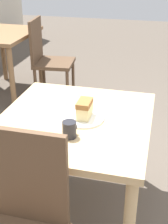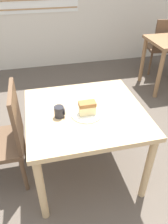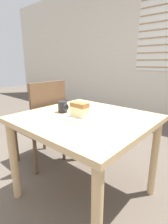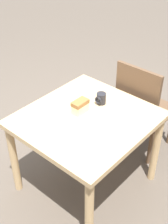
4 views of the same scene
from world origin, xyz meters
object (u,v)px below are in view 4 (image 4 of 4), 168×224
object	(u,v)px
dining_table_near	(86,128)
chair_near_window	(143,107)
coffee_mug	(101,99)
plate	(81,113)
cake_slice	(80,107)

from	to	relation	value
dining_table_near	chair_near_window	distance (m)	0.68
dining_table_near	coffee_mug	world-z (taller)	coffee_mug
plate	coffee_mug	world-z (taller)	coffee_mug
dining_table_near	plate	distance (m)	0.12
chair_near_window	plate	size ratio (longest dim) A/B	3.83
dining_table_near	cake_slice	size ratio (longest dim) A/B	7.39
chair_near_window	plate	distance (m)	0.71
dining_table_near	chair_near_window	size ratio (longest dim) A/B	1.02
chair_near_window	cake_slice	world-z (taller)	chair_near_window
chair_near_window	coffee_mug	xyz separation A→B (m)	(0.46, -0.12, 0.26)
coffee_mug	chair_near_window	bearing A→B (deg)	165.86
dining_table_near	cake_slice	xyz separation A→B (m)	(0.00, -0.06, 0.16)
coffee_mug	plate	bearing A→B (deg)	-6.03
chair_near_window	cake_slice	bearing A→B (deg)	77.96
dining_table_near	coffee_mug	size ratio (longest dim) A/B	10.45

